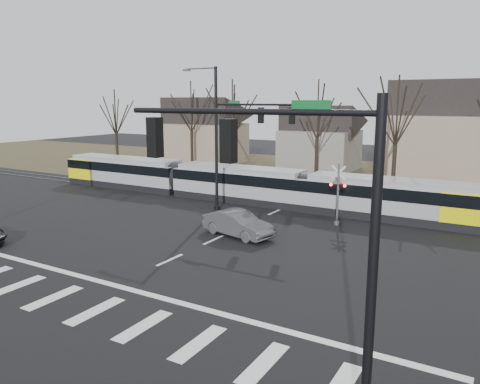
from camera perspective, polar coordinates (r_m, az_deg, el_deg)
The scene contains 15 objects.
ground at distance 22.53m, azimuth -11.77°, elevation -9.58°, with size 140.00×140.00×0.00m, color black.
grass_verge at distance 50.26m, azimuth 13.33°, elevation 1.77°, with size 140.00×28.00×0.01m, color #38331E.
crosswalk at distance 19.98m, azimuth -19.63°, elevation -12.73°, with size 27.00×2.60×0.01m.
stop_line at distance 21.32m, azimuth -15.05°, elevation -10.92°, with size 28.00×0.35×0.01m, color silver.
lane_dashes at distance 35.50m, azimuth 5.70°, elevation -1.76°, with size 0.18×30.00×0.01m.
rail_pair at distance 35.32m, azimuth 5.57°, elevation -1.79°, with size 90.00×1.52×0.06m.
tram at distance 37.13m, azimuth -0.21°, elevation 1.21°, with size 36.35×2.70×2.76m.
sedan at distance 27.56m, azimuth -0.28°, elevation -3.89°, with size 4.75×2.51×1.49m, color #4A4C51.
signal_pole_near_right at distance 10.75m, azimuth 6.34°, elevation -3.44°, with size 6.72×0.44×8.00m.
signal_pole_far at distance 32.71m, azimuth -0.56°, elevation 7.29°, with size 9.28×0.44×10.20m.
rail_crossing_signal at distance 30.41m, azimuth 11.82°, elevation -0.49°, with size 1.08×0.36×4.00m.
tree_row at distance 43.41m, azimuth 13.81°, elevation 6.97°, with size 59.20×7.20×10.00m.
house_a at distance 60.35m, azimuth -4.50°, elevation 7.80°, with size 9.72×8.64×8.60m.
house_b at distance 55.17m, azimuth 9.75°, elevation 6.86°, with size 8.64×7.56×7.65m.
house_c at distance 48.90m, azimuth 24.16°, elevation 7.03°, with size 10.80×8.64×10.10m.
Camera 1 is at (14.30, -15.54, 7.84)m, focal length 35.00 mm.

